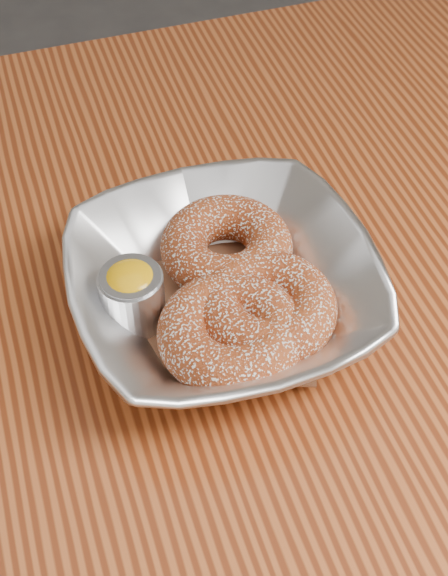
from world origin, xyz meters
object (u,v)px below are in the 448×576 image
object	(u,v)px
table	(127,384)
donut_extra	(265,308)
serving_bowl	(224,289)
donut_front	(231,333)
ramekin	(132,295)
donut_back	(227,247)

from	to	relation	value
table	donut_extra	size ratio (longest dim) A/B	11.01
donut_extra	serving_bowl	bearing A→B (deg)	130.16
serving_bowl	donut_extra	distance (m)	0.04
serving_bowl	donut_front	bearing A→B (deg)	-101.28
donut_front	donut_extra	distance (m)	0.04
table	serving_bowl	size ratio (longest dim) A/B	5.09
donut_extra	ramekin	size ratio (longest dim) A/B	1.97
serving_bowl	donut_back	distance (m)	0.05
serving_bowl	donut_extra	world-z (taller)	serving_bowl
serving_bowl	donut_extra	bearing A→B (deg)	-49.84
donut_front	table	bearing A→B (deg)	136.62
table	ramekin	bearing A→B (deg)	-53.28
table	donut_front	bearing A→B (deg)	-43.38
donut_back	donut_extra	distance (m)	0.07
ramekin	donut_front	bearing A→B (deg)	-40.86
ramekin	serving_bowl	bearing A→B (deg)	-8.06
donut_back	ramekin	world-z (taller)	ramekin
table	serving_bowl	xyz separation A→B (m)	(0.08, -0.03, 0.13)
donut_front	donut_extra	xyz separation A→B (m)	(0.03, 0.02, -0.00)
donut_front	ramekin	size ratio (longest dim) A/B	1.99
serving_bowl	donut_back	world-z (taller)	serving_bowl
donut_back	ramekin	size ratio (longest dim) A/B	1.94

